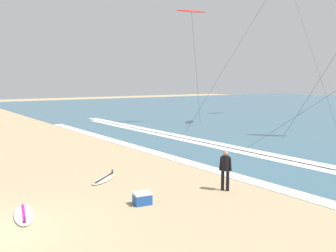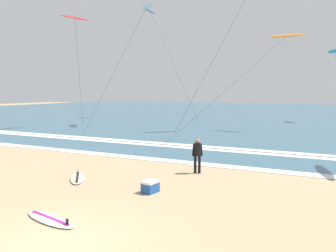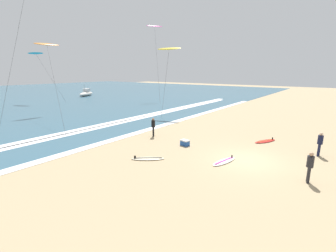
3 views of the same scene
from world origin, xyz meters
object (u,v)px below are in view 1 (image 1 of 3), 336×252
at_px(surfer_left_far, 225,167).
at_px(surfboard_left_pile, 105,178).
at_px(surfboard_foreground_flat, 24,214).
at_px(kite_red_far_left, 191,12).
at_px(cooler_box, 142,198).

height_order(surfer_left_far, surfboard_left_pile, surfer_left_far).
distance_m(surfboard_foreground_flat, kite_red_far_left, 27.78).
bearing_deg(kite_red_far_left, surfboard_left_pile, -49.40).
relative_size(surfer_left_far, surfboard_left_pile, 0.80).
bearing_deg(kite_red_far_left, surfer_left_far, -35.32).
distance_m(surfboard_foreground_flat, surfboard_left_pile, 4.75).
bearing_deg(kite_red_far_left, surfboard_foreground_flat, -51.10).
bearing_deg(cooler_box, surfboard_left_pile, 174.78).
distance_m(surfer_left_far, surfboard_foreground_flat, 7.52).
bearing_deg(surfer_left_far, surfboard_left_pile, -143.21).
height_order(kite_red_far_left, cooler_box, kite_red_far_left).
relative_size(surfboard_left_pile, kite_red_far_left, 0.18).
bearing_deg(surfboard_left_pile, surfer_left_far, 36.79).
xyz_separation_m(surfer_left_far, surfboard_foreground_flat, (-1.80, -7.25, -0.91)).
xyz_separation_m(surfer_left_far, kite_red_far_left, (-17.86, 12.65, 9.94)).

